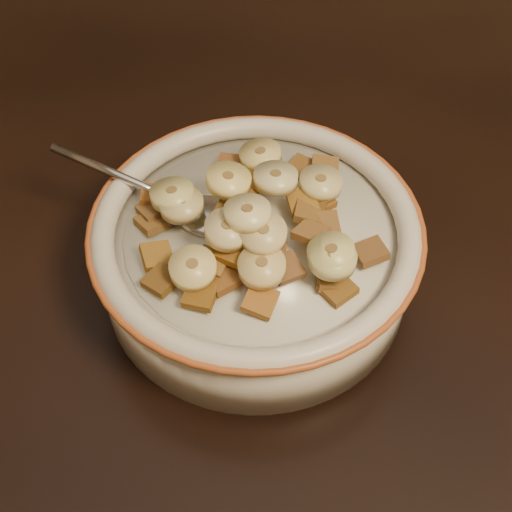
% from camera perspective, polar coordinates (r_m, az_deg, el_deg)
% --- Properties ---
extents(table, '(1.43, 0.94, 0.04)m').
position_cam_1_polar(table, '(0.59, 13.34, -0.85)').
color(table, black).
rests_on(table, floor).
extents(chair, '(0.47, 0.47, 0.87)m').
position_cam_1_polar(chair, '(1.43, 19.79, 16.41)').
color(chair, black).
rests_on(chair, floor).
extents(cereal_bowl, '(0.23, 0.23, 0.05)m').
position_cam_1_polar(cereal_bowl, '(0.52, 0.00, -0.21)').
color(cereal_bowl, silver).
rests_on(cereal_bowl, table).
extents(milk, '(0.19, 0.19, 0.00)m').
position_cam_1_polar(milk, '(0.50, -0.00, 1.73)').
color(milk, beige).
rests_on(milk, cereal_bowl).
extents(spoon, '(0.06, 0.05, 0.01)m').
position_cam_1_polar(spoon, '(0.51, -3.73, 3.27)').
color(spoon, '#B3B3B6').
rests_on(spoon, cereal_bowl).
extents(cereal_square_0, '(0.03, 0.03, 0.01)m').
position_cam_1_polar(cereal_square_0, '(0.55, 0.11, 7.86)').
color(cereal_square_0, brown).
rests_on(cereal_square_0, milk).
extents(cereal_square_1, '(0.03, 0.03, 0.01)m').
position_cam_1_polar(cereal_square_1, '(0.54, 3.72, 7.08)').
color(cereal_square_1, brown).
rests_on(cereal_square_1, milk).
extents(cereal_square_2, '(0.02, 0.03, 0.01)m').
position_cam_1_polar(cereal_square_2, '(0.47, 0.73, 0.01)').
color(cereal_square_2, brown).
rests_on(cereal_square_2, milk).
extents(cereal_square_3, '(0.03, 0.03, 0.01)m').
position_cam_1_polar(cereal_square_3, '(0.48, -7.94, 0.02)').
color(cereal_square_3, brown).
rests_on(cereal_square_3, milk).
extents(cereal_square_4, '(0.03, 0.03, 0.01)m').
position_cam_1_polar(cereal_square_4, '(0.47, -2.65, -1.86)').
color(cereal_square_4, brown).
rests_on(cereal_square_4, milk).
extents(cereal_square_5, '(0.02, 0.02, 0.01)m').
position_cam_1_polar(cereal_square_5, '(0.47, 1.00, 0.42)').
color(cereal_square_5, brown).
rests_on(cereal_square_5, milk).
extents(cereal_square_6, '(0.02, 0.02, 0.01)m').
position_cam_1_polar(cereal_square_6, '(0.54, -2.02, 7.38)').
color(cereal_square_6, brown).
rests_on(cereal_square_6, milk).
extents(cereal_square_7, '(0.02, 0.02, 0.01)m').
position_cam_1_polar(cereal_square_7, '(0.47, 6.09, -2.02)').
color(cereal_square_7, brown).
rests_on(cereal_square_7, milk).
extents(cereal_square_8, '(0.03, 0.03, 0.01)m').
position_cam_1_polar(cereal_square_8, '(0.50, 3.72, 4.39)').
color(cereal_square_8, brown).
rests_on(cereal_square_8, milk).
extents(cereal_square_9, '(0.03, 0.03, 0.01)m').
position_cam_1_polar(cereal_square_9, '(0.49, -0.93, 4.28)').
color(cereal_square_9, brown).
rests_on(cereal_square_9, milk).
extents(cereal_square_10, '(0.02, 0.02, 0.01)m').
position_cam_1_polar(cereal_square_10, '(0.50, 4.27, 3.48)').
color(cereal_square_10, olive).
rests_on(cereal_square_10, milk).
extents(cereal_square_11, '(0.03, 0.03, 0.01)m').
position_cam_1_polar(cereal_square_11, '(0.51, -8.19, 3.72)').
color(cereal_square_11, brown).
rests_on(cereal_square_11, milk).
extents(cereal_square_12, '(0.02, 0.02, 0.01)m').
position_cam_1_polar(cereal_square_12, '(0.45, 0.36, -3.61)').
color(cereal_square_12, '#995426').
rests_on(cereal_square_12, milk).
extents(cereal_square_13, '(0.03, 0.03, 0.01)m').
position_cam_1_polar(cereal_square_13, '(0.51, -6.05, 3.79)').
color(cereal_square_13, brown).
rests_on(cereal_square_13, milk).
extents(cereal_square_14, '(0.03, 0.03, 0.01)m').
position_cam_1_polar(cereal_square_14, '(0.49, 9.17, 0.34)').
color(cereal_square_14, brown).
rests_on(cereal_square_14, milk).
extents(cereal_square_15, '(0.02, 0.02, 0.01)m').
position_cam_1_polar(cereal_square_15, '(0.46, -4.47, -3.15)').
color(cereal_square_15, brown).
rests_on(cereal_square_15, milk).
extents(cereal_square_16, '(0.02, 0.02, 0.01)m').
position_cam_1_polar(cereal_square_16, '(0.51, 4.64, 4.36)').
color(cereal_square_16, brown).
rests_on(cereal_square_16, milk).
extents(cereal_square_17, '(0.03, 0.03, 0.01)m').
position_cam_1_polar(cereal_square_17, '(0.47, -0.34, 0.79)').
color(cereal_square_17, '#945B24').
rests_on(cereal_square_17, milk).
extents(cereal_square_18, '(0.03, 0.03, 0.01)m').
position_cam_1_polar(cereal_square_18, '(0.47, 2.40, -0.93)').
color(cereal_square_18, brown).
rests_on(cereal_square_18, milk).
extents(cereal_square_19, '(0.02, 0.03, 0.01)m').
position_cam_1_polar(cereal_square_19, '(0.49, 5.50, 2.51)').
color(cereal_square_19, brown).
rests_on(cereal_square_19, milk).
extents(cereal_square_20, '(0.03, 0.03, 0.01)m').
position_cam_1_polar(cereal_square_20, '(0.47, -7.59, -1.94)').
color(cereal_square_20, brown).
rests_on(cereal_square_20, milk).
extents(cereal_square_21, '(0.03, 0.03, 0.01)m').
position_cam_1_polar(cereal_square_21, '(0.48, 4.41, 1.86)').
color(cereal_square_21, brown).
rests_on(cereal_square_21, milk).
extents(cereal_square_22, '(0.03, 0.03, 0.01)m').
position_cam_1_polar(cereal_square_22, '(0.47, 6.56, -2.65)').
color(cereal_square_22, brown).
rests_on(cereal_square_22, milk).
extents(cereal_square_23, '(0.02, 0.02, 0.01)m').
position_cam_1_polar(cereal_square_23, '(0.52, -8.10, 4.83)').
color(cereal_square_23, '#9A5523').
rests_on(cereal_square_23, milk).
extents(cereal_square_24, '(0.02, 0.02, 0.01)m').
position_cam_1_polar(cereal_square_24, '(0.54, 5.53, 7.13)').
color(cereal_square_24, brown).
rests_on(cereal_square_24, milk).
extents(cereal_square_25, '(0.02, 0.02, 0.01)m').
position_cam_1_polar(cereal_square_25, '(0.52, -0.71, 6.12)').
color(cereal_square_25, olive).
rests_on(cereal_square_25, milk).
extents(cereal_square_26, '(0.02, 0.02, 0.01)m').
position_cam_1_polar(cereal_square_26, '(0.47, -3.58, -0.52)').
color(cereal_square_26, brown).
rests_on(cereal_square_26, milk).
extents(cereal_square_27, '(0.03, 0.03, 0.01)m').
position_cam_1_polar(cereal_square_27, '(0.47, -1.68, 0.29)').
color(cereal_square_27, brown).
rests_on(cereal_square_27, milk).
extents(cereal_square_28, '(0.03, 0.03, 0.01)m').
position_cam_1_polar(cereal_square_28, '(0.51, -8.28, 2.70)').
color(cereal_square_28, brown).
rests_on(cereal_square_28, milk).
extents(cereal_square_29, '(0.03, 0.03, 0.01)m').
position_cam_1_polar(cereal_square_29, '(0.51, 4.97, 4.42)').
color(cereal_square_29, '#954C18').
rests_on(cereal_square_29, milk).
extents(cereal_square_30, '(0.02, 0.02, 0.01)m').
position_cam_1_polar(cereal_square_30, '(0.49, -1.95, 3.77)').
color(cereal_square_30, brown).
rests_on(cereal_square_30, milk).
extents(banana_slice_0, '(0.03, 0.03, 0.01)m').
position_cam_1_polar(banana_slice_0, '(0.51, 5.19, 5.84)').
color(banana_slice_0, '#CABB7F').
rests_on(banana_slice_0, milk).
extents(banana_slice_1, '(0.03, 0.03, 0.01)m').
position_cam_1_polar(banana_slice_1, '(0.50, -6.72, 4.89)').
color(banana_slice_1, '#D5C77D').
rests_on(banana_slice_1, milk).
extents(banana_slice_2, '(0.04, 0.04, 0.01)m').
position_cam_1_polar(banana_slice_2, '(0.46, -0.70, 3.44)').
color(banana_slice_2, '#FEECAC').
rests_on(banana_slice_2, milk).
extents(banana_slice_3, '(0.04, 0.04, 0.01)m').
position_cam_1_polar(banana_slice_3, '(0.46, 0.47, -0.84)').
color(banana_slice_3, '#E2BF71').
rests_on(banana_slice_3, milk).
extents(banana_slice_4, '(0.04, 0.04, 0.01)m').
position_cam_1_polar(banana_slice_4, '(0.46, 0.59, 1.78)').
color(banana_slice_4, '#E9CC7D').
rests_on(banana_slice_4, milk).
extents(banana_slice_5, '(0.04, 0.04, 0.02)m').
position_cam_1_polar(banana_slice_5, '(0.46, 6.03, 0.23)').
color(banana_slice_5, '#FCE97B').
rests_on(banana_slice_5, milk).
extents(banana_slice_6, '(0.04, 0.04, 0.01)m').
position_cam_1_polar(banana_slice_6, '(0.50, -5.98, 4.12)').
color(banana_slice_6, '#DAB96F').
rests_on(banana_slice_6, milk).
extents(banana_slice_7, '(0.04, 0.04, 0.01)m').
position_cam_1_polar(banana_slice_7, '(0.50, 1.58, 6.23)').
color(banana_slice_7, '#FFEEA6').
rests_on(banana_slice_7, milk).
extents(banana_slice_8, '(0.04, 0.04, 0.01)m').
position_cam_1_polar(banana_slice_8, '(0.46, 6.16, -0.25)').
color(banana_slice_8, beige).
rests_on(banana_slice_8, milk).
extents(banana_slice_9, '(0.04, 0.04, 0.01)m').
position_cam_1_polar(banana_slice_9, '(0.53, 0.36, 8.05)').
color(banana_slice_9, '#DBCE7C').
rests_on(banana_slice_9, milk).
extents(banana_slice_10, '(0.03, 0.03, 0.01)m').
position_cam_1_polar(banana_slice_10, '(0.46, -2.27, 2.13)').
color(banana_slice_10, beige).
rests_on(banana_slice_10, milk).
extents(banana_slice_11, '(0.04, 0.04, 0.02)m').
position_cam_1_polar(banana_slice_11, '(0.49, -2.22, 6.06)').
color(banana_slice_11, '#FBE883').
rests_on(banana_slice_11, milk).
extents(banana_slice_12, '(0.04, 0.04, 0.01)m').
position_cam_1_polar(banana_slice_12, '(0.46, -5.08, -0.97)').
color(banana_slice_12, '#F6D481').
rests_on(banana_slice_12, milk).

